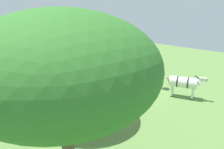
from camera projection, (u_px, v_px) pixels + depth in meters
ground_plane at (129, 89)px, 15.17m from camera, size 36.00×36.00×0.00m
thatched_hut at (77, 76)px, 10.52m from camera, size 4.65×4.65×3.89m
shade_umbrella at (78, 49)px, 14.51m from camera, size 4.14×4.14×3.18m
patio_dining_table at (80, 79)px, 15.11m from camera, size 1.47×1.19×0.74m
patio_chair_near_lawn at (63, 81)px, 15.20m from camera, size 0.61×0.61×0.90m
patio_chair_east_end at (74, 87)px, 14.03m from camera, size 0.61×0.60×0.90m
patio_chair_west_end at (97, 82)px, 15.01m from camera, size 0.60×0.61×0.90m
patio_chair_near_hut at (82, 76)px, 16.28m from camera, size 0.61×0.61×0.90m
guest_beside_umbrella at (76, 82)px, 13.42m from camera, size 0.51×0.44×1.69m
standing_watcher at (161, 75)px, 14.96m from camera, size 0.42×0.51×1.64m
striped_lounge_chair at (132, 90)px, 14.19m from camera, size 0.97×0.91×0.60m
zebra_nearest_camera at (141, 68)px, 16.75m from camera, size 1.96×1.59×1.49m
zebra_by_umbrella at (184, 83)px, 13.43m from camera, size 2.15×1.23×1.49m
acacia_tree_right_background at (10, 37)px, 11.79m from camera, size 2.70×2.70×4.63m
acacia_tree_far_lawn at (63, 70)px, 3.50m from camera, size 3.14×3.14×5.32m
brick_patio_kerb at (127, 68)px, 20.26m from camera, size 2.82×0.76×0.08m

